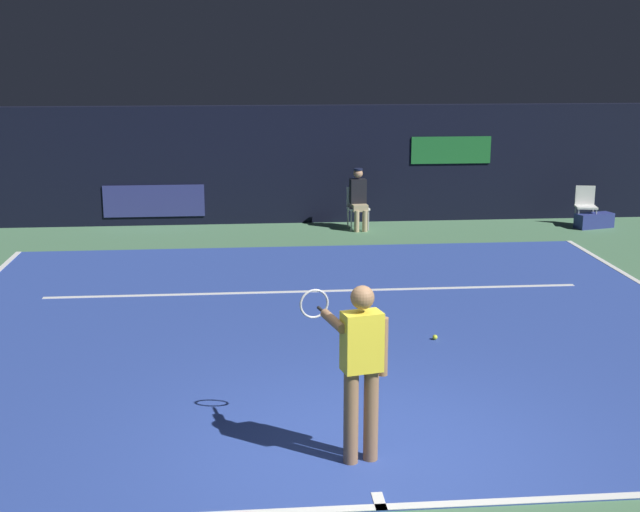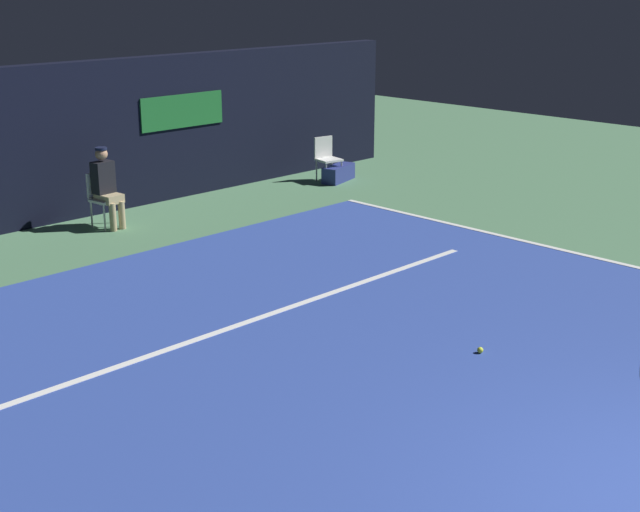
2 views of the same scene
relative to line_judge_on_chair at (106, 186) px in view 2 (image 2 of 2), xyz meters
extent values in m
plane|color=#4C7A56|center=(-1.34, -6.58, -0.69)|extent=(34.30, 34.30, 0.00)
cube|color=#2D479E|center=(-1.34, -6.58, -0.68)|extent=(10.97, 10.01, 0.01)
cube|color=white|center=(4.10, -6.58, -0.67)|extent=(0.10, 10.01, 0.01)
cube|color=white|center=(-1.34, -4.83, -0.67)|extent=(8.55, 0.10, 0.01)
cube|color=#1E6B2D|center=(2.18, 0.81, 0.91)|extent=(1.80, 0.04, 0.60)
cube|color=white|center=(0.00, 0.01, -0.23)|extent=(0.48, 0.44, 0.04)
cube|color=white|center=(-0.02, 0.21, 0.00)|extent=(0.42, 0.07, 0.42)
cylinder|color=#B2B2B7|center=(-0.17, -0.17, -0.46)|extent=(0.03, 0.03, 0.46)
cylinder|color=#B2B2B7|center=(0.20, -0.14, -0.46)|extent=(0.03, 0.03, 0.46)
cylinder|color=#B2B2B7|center=(-0.20, 0.17, -0.46)|extent=(0.03, 0.03, 0.46)
cylinder|color=#B2B2B7|center=(0.17, 0.20, -0.46)|extent=(0.03, 0.03, 0.46)
cube|color=tan|center=(0.01, -0.07, -0.19)|extent=(0.36, 0.43, 0.14)
cylinder|color=tan|center=(-0.07, -0.25, -0.46)|extent=(0.11, 0.11, 0.46)
cylinder|color=tan|center=(0.11, -0.24, -0.46)|extent=(0.11, 0.11, 0.46)
cube|color=black|center=(-0.01, 0.05, 0.14)|extent=(0.36, 0.25, 0.52)
sphere|color=tan|center=(-0.01, 0.05, 0.52)|extent=(0.20, 0.20, 0.20)
cylinder|color=#141933|center=(-0.01, 0.05, 0.61)|extent=(0.19, 0.19, 0.04)
cube|color=white|center=(4.99, -0.17, -0.25)|extent=(0.51, 0.47, 0.04)
cube|color=white|center=(5.03, 0.02, -0.02)|extent=(0.42, 0.11, 0.42)
cylinder|color=#B2B2B7|center=(4.78, -0.30, -0.47)|extent=(0.03, 0.03, 0.44)
cylinder|color=#B2B2B7|center=(5.15, -0.37, -0.47)|extent=(0.03, 0.03, 0.44)
cylinder|color=#B2B2B7|center=(4.84, 0.03, -0.47)|extent=(0.03, 0.03, 0.44)
cylinder|color=#B2B2B7|center=(5.21, -0.04, -0.47)|extent=(0.03, 0.03, 0.44)
sphere|color=#CCE033|center=(0.07, -7.32, -0.64)|extent=(0.07, 0.07, 0.07)
cube|color=navy|center=(5.15, -0.28, -0.53)|extent=(0.90, 0.53, 0.32)
camera|label=1|loc=(-2.44, -18.07, 3.12)|focal=48.30mm
camera|label=2|loc=(-7.47, -12.38, 3.25)|focal=49.81mm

